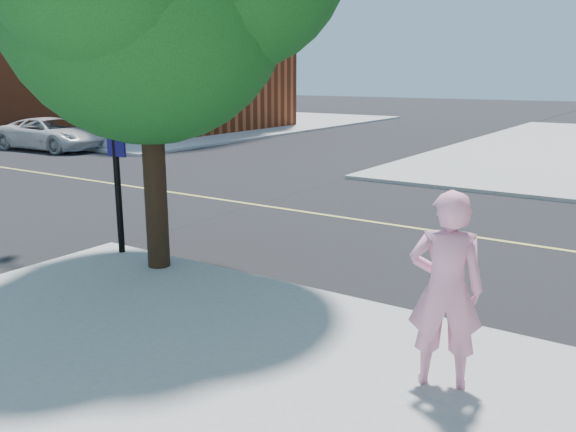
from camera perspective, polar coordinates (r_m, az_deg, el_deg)
The scene contains 7 objects.
ground at distance 10.90m, azimuth -12.93°, elevation -3.84°, with size 140.00×140.00×0.00m, color black.
road_ew at distance 14.24m, azimuth 0.27°, elevation 0.56°, with size 140.00×9.00×0.01m, color black.
sidewalk_nw at distance 42.03m, azimuth -13.37°, elevation 8.77°, with size 26.00×25.00×0.12m, color #A3A3A3.
church at distance 37.55m, azimuth -14.79°, elevation 19.09°, with size 15.20×12.00×14.40m.
man_on_phone at distance 6.09m, azimuth 14.72°, elevation -6.77°, with size 0.72×0.47×1.98m, color pink.
signal_pole at distance 12.01m, azimuth -22.46°, elevation 12.93°, with size 3.43×0.39×3.87m.
car_a at distance 27.38m, azimuth -21.48°, elevation 7.24°, with size 2.25×4.89×1.36m, color silver.
Camera 1 is at (7.66, -7.08, 3.16)m, focal length 37.53 mm.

